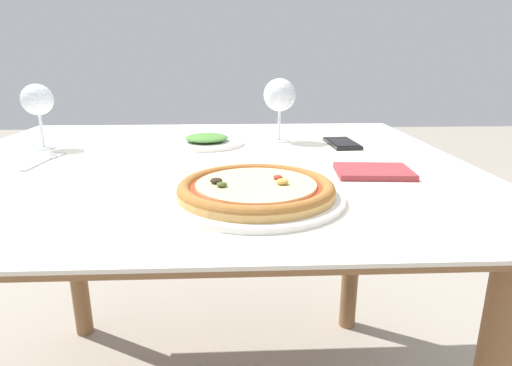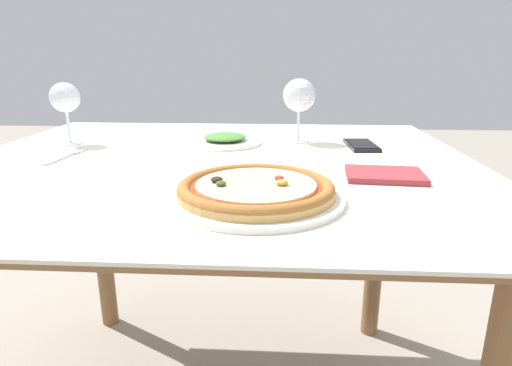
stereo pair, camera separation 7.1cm
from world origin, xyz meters
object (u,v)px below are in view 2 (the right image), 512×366
wine_glass_far_right (65,99)px  cell_phone (361,145)px  pizza_plate (256,191)px  fork (67,156)px  wine_glass_far_left (299,96)px  dining_table (217,195)px  side_plate (226,140)px

wine_glass_far_right → cell_phone: bearing=0.5°
pizza_plate → fork: bearing=148.3°
wine_glass_far_left → wine_glass_far_right: 0.63m
wine_glass_far_left → dining_table: bearing=-133.2°
fork → side_plate: side_plate is taller
dining_table → wine_glass_far_left: (0.20, 0.21, 0.22)m
wine_glass_far_left → cell_phone: bearing=-20.0°
cell_phone → side_plate: (-0.36, 0.02, 0.01)m
fork → cell_phone: size_ratio=1.15×
pizza_plate → wine_glass_far_right: (-0.54, 0.44, 0.11)m
dining_table → pizza_plate: pizza_plate is taller
dining_table → wine_glass_far_left: bearing=46.8°
cell_phone → side_plate: side_plate is taller
pizza_plate → wine_glass_far_left: size_ratio=1.71×
pizza_plate → wine_glass_far_left: 0.53m
dining_table → wine_glass_far_right: wine_glass_far_right is taller
dining_table → side_plate: (0.00, 0.17, 0.10)m
side_plate → dining_table: bearing=-91.0°
wine_glass_far_left → wine_glass_far_right: bearing=-173.8°
fork → side_plate: size_ratio=0.86×
fork → dining_table: bearing=0.1°
fork → wine_glass_far_left: (0.56, 0.21, 0.12)m
wine_glass_far_left → cell_phone: size_ratio=1.18×
fork → side_plate: bearing=25.5°
pizza_plate → cell_phone: bearing=60.5°
pizza_plate → wine_glass_far_right: 0.70m
dining_table → fork: 0.37m
wine_glass_far_right → cell_phone: (0.79, 0.01, -0.12)m
fork → cell_phone: (0.73, 0.15, 0.00)m
fork → wine_glass_far_left: size_ratio=0.97×
wine_glass_far_right → side_plate: bearing=3.6°
side_plate → wine_glass_far_left: bearing=11.7°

